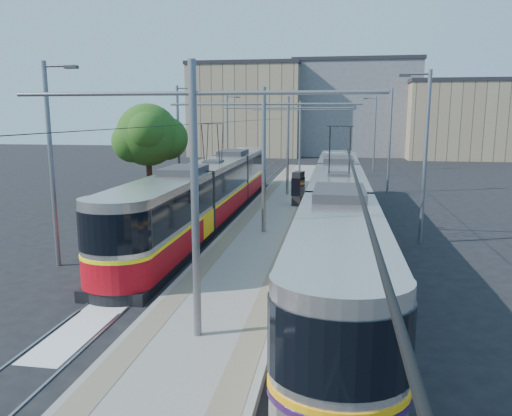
# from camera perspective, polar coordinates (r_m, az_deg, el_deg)

# --- Properties ---
(ground) EXTENTS (160.00, 160.00, 0.00)m
(ground) POSITION_cam_1_polar(r_m,az_deg,el_deg) (17.32, -3.00, -9.67)
(ground) COLOR black
(ground) RESTS_ON ground
(platform) EXTENTS (4.00, 50.00, 0.30)m
(platform) POSITION_cam_1_polar(r_m,az_deg,el_deg) (33.57, 3.08, 0.53)
(platform) COLOR gray
(platform) RESTS_ON ground
(tactile_strip_left) EXTENTS (0.70, 50.00, 0.01)m
(tactile_strip_left) POSITION_cam_1_polar(r_m,az_deg,el_deg) (33.72, 0.64, 0.86)
(tactile_strip_left) COLOR gray
(tactile_strip_left) RESTS_ON platform
(tactile_strip_right) EXTENTS (0.70, 50.00, 0.01)m
(tactile_strip_right) POSITION_cam_1_polar(r_m,az_deg,el_deg) (33.42, 5.56, 0.73)
(tactile_strip_right) COLOR gray
(tactile_strip_right) RESTS_ON platform
(rails) EXTENTS (8.71, 70.00, 0.03)m
(rails) POSITION_cam_1_polar(r_m,az_deg,el_deg) (33.59, 3.08, 0.31)
(rails) COLOR gray
(rails) RESTS_ON ground
(track_arrow) EXTENTS (1.20, 5.00, 0.01)m
(track_arrow) POSITION_cam_1_polar(r_m,az_deg,el_deg) (15.86, -18.53, -12.16)
(track_arrow) COLOR silver
(track_arrow) RESTS_ON ground
(tram_left) EXTENTS (2.43, 28.43, 5.50)m
(tram_left) POSITION_cam_1_polar(r_m,az_deg,el_deg) (29.35, -4.88, 2.14)
(tram_left) COLOR black
(tram_left) RESTS_ON ground
(tram_right) EXTENTS (2.43, 31.95, 5.50)m
(tram_right) POSITION_cam_1_polar(r_m,az_deg,el_deg) (23.36, 9.34, 0.24)
(tram_right) COLOR black
(tram_right) RESTS_ON ground
(catenary) EXTENTS (9.20, 70.00, 7.00)m
(catenary) POSITION_cam_1_polar(r_m,az_deg,el_deg) (30.27, 2.59, 7.78)
(catenary) COLOR slate
(catenary) RESTS_ON platform
(street_lamps) EXTENTS (15.18, 38.22, 8.00)m
(street_lamps) POSITION_cam_1_polar(r_m,az_deg,el_deg) (37.08, 3.81, 7.75)
(street_lamps) COLOR slate
(street_lamps) RESTS_ON ground
(shelter) EXTENTS (0.82, 1.09, 2.15)m
(shelter) POSITION_cam_1_polar(r_m,az_deg,el_deg) (31.98, 4.83, 2.33)
(shelter) COLOR black
(shelter) RESTS_ON platform
(tree) EXTENTS (4.67, 4.32, 6.78)m
(tree) POSITION_cam_1_polar(r_m,az_deg,el_deg) (35.16, -11.72, 8.06)
(tree) COLOR #382314
(tree) RESTS_ON ground
(building_left) EXTENTS (16.32, 12.24, 13.53)m
(building_left) POSITION_cam_1_polar(r_m,az_deg,el_deg) (77.07, -0.94, 11.14)
(building_left) COLOR #9C8C6A
(building_left) RESTS_ON ground
(building_centre) EXTENTS (18.36, 14.28, 14.06)m
(building_centre) POSITION_cam_1_polar(r_m,az_deg,el_deg) (79.93, 11.17, 11.12)
(building_centre) COLOR gray
(building_centre) RESTS_ON ground
(building_right) EXTENTS (14.28, 10.20, 10.77)m
(building_right) POSITION_cam_1_polar(r_m,az_deg,el_deg) (75.71, 22.07, 9.35)
(building_right) COLOR #9C8C6A
(building_right) RESTS_ON ground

